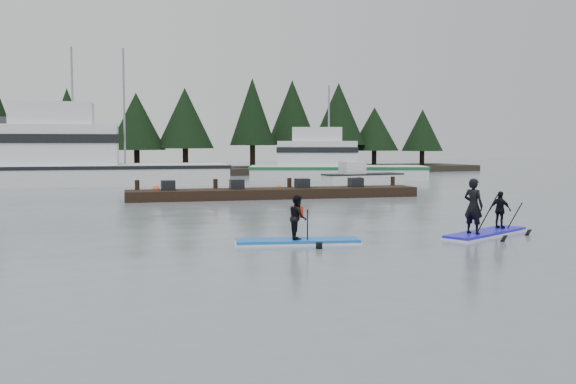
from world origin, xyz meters
name	(u,v)px	position (x,y,z in m)	size (l,w,h in m)	color
ground	(371,246)	(0.00, 0.00, 0.00)	(160.00, 160.00, 0.00)	slate
far_shore	(131,172)	(0.00, 42.00, 0.30)	(70.00, 8.00, 0.60)	#2D281E
treeline	(131,176)	(0.00, 42.00, 0.00)	(60.00, 4.00, 8.00)	black
fishing_boat_large	(80,173)	(-5.19, 30.89, 0.81)	(19.59, 8.32, 10.56)	white
fishing_boat_medium	(332,172)	(13.82, 29.95, 0.58)	(14.17, 8.88, 8.27)	white
skiff	(363,178)	(13.75, 24.90, 0.34)	(5.86, 1.76, 0.68)	white
floating_dock	(275,193)	(3.29, 15.68, 0.25)	(15.27, 2.04, 0.51)	black
buoy_b	(156,192)	(-1.66, 22.10, 0.00)	(0.49, 0.49, 0.49)	#EE420B
buoy_c	(344,184)	(12.02, 24.45, 0.00)	(0.53, 0.53, 0.53)	#EE420B
buoy_d	(279,192)	(5.00, 19.38, 0.00)	(0.51, 0.51, 0.51)	#EE420B
paddleboard_solo	(298,229)	(-1.70, 1.21, 0.42)	(3.63, 1.80, 1.84)	blue
paddleboard_duo	(485,217)	(4.33, 0.46, 0.57)	(3.72, 2.14, 2.29)	#1D16D7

